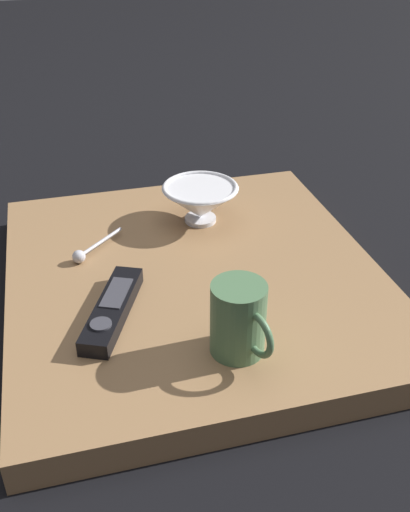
{
  "coord_description": "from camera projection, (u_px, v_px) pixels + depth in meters",
  "views": [
    {
      "loc": [
        0.19,
        0.78,
        0.58
      ],
      "look_at": [
        -0.02,
        -0.0,
        0.07
      ],
      "focal_mm": 41.8,
      "sensor_mm": 36.0,
      "label": 1
    }
  ],
  "objects": [
    {
      "name": "ground_plane",
      "position": [
        194.0,
        293.0,
        0.98
      ],
      "size": [
        6.0,
        6.0,
        0.0
      ],
      "primitive_type": "plane",
      "color": "black"
    },
    {
      "name": "table",
      "position": [
        194.0,
        281.0,
        0.97
      ],
      "size": [
        0.59,
        0.64,
        0.05
      ],
      "color": "#936D47",
      "rests_on": "ground"
    },
    {
      "name": "coffee_mug",
      "position": [
        239.0,
        320.0,
        0.77
      ],
      "size": [
        0.07,
        0.11,
        0.1
      ],
      "color": "#4C724C",
      "rests_on": "table"
    },
    {
      "name": "teaspoon",
      "position": [
        85.0,
        253.0,
        0.98
      ],
      "size": [
        0.09,
        0.09,
        0.02
      ],
      "color": "silver",
      "rests_on": "table"
    },
    {
      "name": "cereal_bowl",
      "position": [
        200.0,
        201.0,
        1.07
      ],
      "size": [
        0.14,
        0.14,
        0.07
      ],
      "color": "silver",
      "rests_on": "table"
    },
    {
      "name": "tv_remote_near",
      "position": [
        113.0,
        309.0,
        0.85
      ],
      "size": [
        0.11,
        0.19,
        0.03
      ],
      "color": "black",
      "rests_on": "table"
    }
  ]
}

